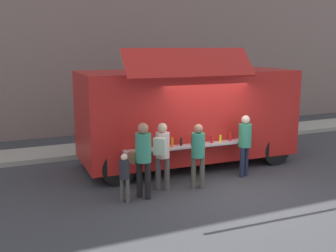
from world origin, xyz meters
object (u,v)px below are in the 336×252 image
(trash_bin, at_px, (258,125))
(child_near_queue, at_px, (125,173))
(customer_mid_with_backpack, at_px, (162,150))
(customer_front_ordering, at_px, (198,150))
(food_truck_main, at_px, (188,114))
(customer_extra_browsing, at_px, (245,140))
(customer_rear_waiting, at_px, (143,154))

(trash_bin, xyz_separation_m, child_near_queue, (-6.94, -4.46, 0.23))
(customer_mid_with_backpack, bearing_deg, customer_front_ordering, -66.43)
(food_truck_main, distance_m, customer_mid_with_backpack, 2.43)
(customer_extra_browsing, bearing_deg, customer_rear_waiting, 68.92)
(trash_bin, relative_size, customer_mid_with_backpack, 0.53)
(trash_bin, xyz_separation_m, customer_rear_waiting, (-6.47, -4.38, 0.61))
(customer_mid_with_backpack, bearing_deg, trash_bin, -17.80)
(customer_mid_with_backpack, distance_m, customer_rear_waiting, 0.67)
(customer_mid_with_backpack, height_order, child_near_queue, customer_mid_with_backpack)
(customer_mid_with_backpack, bearing_deg, customer_rear_waiting, 152.76)
(food_truck_main, distance_m, trash_bin, 5.00)
(trash_bin, bearing_deg, child_near_queue, -147.30)
(customer_mid_with_backpack, height_order, customer_extra_browsing, customer_extra_browsing)
(trash_bin, distance_m, customer_mid_with_backpack, 7.18)
(customer_mid_with_backpack, xyz_separation_m, customer_extra_browsing, (2.47, 0.12, -0.02))
(food_truck_main, bearing_deg, customer_extra_browsing, -59.78)
(customer_front_ordering, bearing_deg, customer_mid_with_backpack, 103.32)
(food_truck_main, height_order, trash_bin, food_truck_main)
(customer_rear_waiting, height_order, child_near_queue, customer_rear_waiting)
(trash_bin, xyz_separation_m, customer_mid_with_backpack, (-5.87, -4.09, 0.58))
(customer_rear_waiting, bearing_deg, trash_bin, -0.97)
(trash_bin, relative_size, child_near_queue, 0.79)
(trash_bin, xyz_separation_m, customer_front_ordering, (-5.00, -4.31, 0.53))
(customer_mid_with_backpack, height_order, customer_rear_waiting, customer_rear_waiting)
(customer_rear_waiting, distance_m, child_near_queue, 0.61)
(food_truck_main, xyz_separation_m, customer_rear_waiting, (-2.18, -2.06, -0.47))
(food_truck_main, xyz_separation_m, customer_front_ordering, (-0.70, -1.99, -0.56))
(trash_bin, bearing_deg, customer_extra_browsing, -130.50)
(food_truck_main, relative_size, customer_front_ordering, 3.86)
(trash_bin, relative_size, customer_extra_browsing, 0.53)
(customer_front_ordering, relative_size, customer_rear_waiting, 0.91)
(trash_bin, xyz_separation_m, customer_extra_browsing, (-3.40, -3.98, 0.56))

